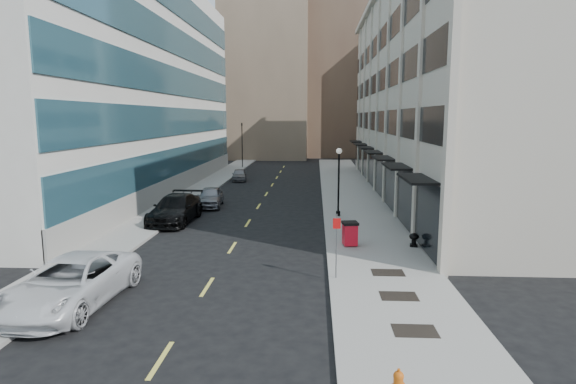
# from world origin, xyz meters

# --- Properties ---
(ground) EXTENTS (160.00, 160.00, 0.00)m
(ground) POSITION_xyz_m (0.00, 0.00, 0.00)
(ground) COLOR black
(ground) RESTS_ON ground
(sidewalk_right) EXTENTS (5.00, 80.00, 0.15)m
(sidewalk_right) POSITION_xyz_m (7.50, 20.00, 0.07)
(sidewalk_right) COLOR gray
(sidewalk_right) RESTS_ON ground
(sidewalk_left) EXTENTS (3.00, 80.00, 0.15)m
(sidewalk_left) POSITION_xyz_m (-6.50, 20.00, 0.07)
(sidewalk_left) COLOR gray
(sidewalk_left) RESTS_ON ground
(building_right) EXTENTS (15.30, 46.50, 18.25)m
(building_right) POSITION_xyz_m (16.94, 26.99, 8.99)
(building_right) COLOR #B6AB9A
(building_right) RESTS_ON ground
(building_left) EXTENTS (16.14, 46.00, 20.00)m
(building_left) POSITION_xyz_m (-15.95, 27.00, 9.99)
(building_left) COLOR silver
(building_left) RESTS_ON ground
(skyline_tan_near) EXTENTS (14.00, 18.00, 28.00)m
(skyline_tan_near) POSITION_xyz_m (-4.00, 68.00, 14.00)
(skyline_tan_near) COLOR #7D6852
(skyline_tan_near) RESTS_ON ground
(skyline_brown) EXTENTS (12.00, 16.00, 34.00)m
(skyline_brown) POSITION_xyz_m (8.00, 72.00, 17.00)
(skyline_brown) COLOR brown
(skyline_brown) RESTS_ON ground
(skyline_tan_far) EXTENTS (12.00, 14.00, 22.00)m
(skyline_tan_far) POSITION_xyz_m (-14.00, 78.00, 11.00)
(skyline_tan_far) COLOR #7D6852
(skyline_tan_far) RESTS_ON ground
(skyline_stone) EXTENTS (10.00, 14.00, 20.00)m
(skyline_stone) POSITION_xyz_m (18.00, 66.00, 10.00)
(skyline_stone) COLOR #B6AB9A
(skyline_stone) RESTS_ON ground
(grate_near) EXTENTS (1.40, 1.00, 0.01)m
(grate_near) POSITION_xyz_m (7.60, -2.00, 0.15)
(grate_near) COLOR black
(grate_near) RESTS_ON sidewalk_right
(grate_mid) EXTENTS (1.40, 1.00, 0.01)m
(grate_mid) POSITION_xyz_m (7.60, 1.00, 0.15)
(grate_mid) COLOR black
(grate_mid) RESTS_ON sidewalk_right
(grate_far) EXTENTS (1.40, 1.00, 0.01)m
(grate_far) POSITION_xyz_m (7.60, 3.80, 0.15)
(grate_far) COLOR black
(grate_far) RESTS_ON sidewalk_right
(road_centerline) EXTENTS (0.15, 68.20, 0.01)m
(road_centerline) POSITION_xyz_m (0.00, 17.00, 0.01)
(road_centerline) COLOR #D8CC4C
(road_centerline) RESTS_ON ground
(traffic_signal) EXTENTS (0.66, 0.66, 6.98)m
(traffic_signal) POSITION_xyz_m (-5.50, 48.00, 5.72)
(traffic_signal) COLOR black
(traffic_signal) RESTS_ON ground
(car_white_van) EXTENTS (3.38, 6.60, 1.78)m
(car_white_van) POSITION_xyz_m (-4.52, -0.25, 0.89)
(car_white_van) COLOR silver
(car_white_van) RESTS_ON ground
(car_black_pickup) EXTENTS (2.67, 6.23, 1.79)m
(car_black_pickup) POSITION_xyz_m (-4.80, 14.00, 0.90)
(car_black_pickup) COLOR black
(car_black_pickup) RESTS_ON ground
(car_silver_sedan) EXTENTS (2.22, 4.63, 1.53)m
(car_silver_sedan) POSITION_xyz_m (-3.72, 19.67, 0.76)
(car_silver_sedan) COLOR gray
(car_silver_sedan) RESTS_ON ground
(car_grey_sedan) EXTENTS (1.99, 3.96, 1.29)m
(car_grey_sedan) POSITION_xyz_m (-3.88, 35.00, 0.65)
(car_grey_sedan) COLOR slate
(car_grey_sedan) RESTS_ON ground
(trash_bin) EXTENTS (0.91, 0.95, 1.29)m
(trash_bin) POSITION_xyz_m (6.24, 8.21, 0.84)
(trash_bin) COLOR red
(trash_bin) RESTS_ON sidewalk_right
(lamppost) EXTENTS (0.40, 0.40, 4.77)m
(lamppost) POSITION_xyz_m (5.99, 16.00, 2.95)
(lamppost) COLOR black
(lamppost) RESTS_ON sidewalk_right
(sign_post) EXTENTS (0.32, 0.07, 2.76)m
(sign_post) POSITION_xyz_m (5.30, 2.99, 1.90)
(sign_post) COLOR slate
(sign_post) RESTS_ON sidewalk_right
(urn_planter) EXTENTS (0.52, 0.52, 0.72)m
(urn_planter) POSITION_xyz_m (9.60, 8.24, 0.58)
(urn_planter) COLOR black
(urn_planter) RESTS_ON sidewalk_right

